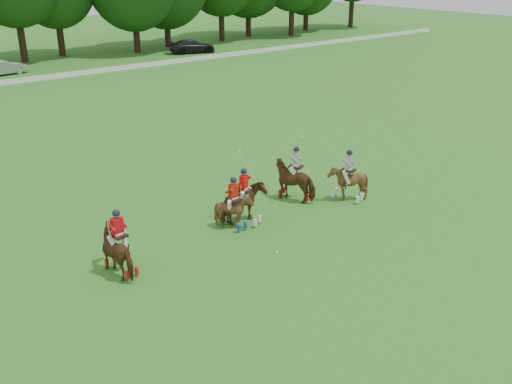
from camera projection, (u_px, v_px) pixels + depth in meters
ground at (303, 278)px, 19.04m from camera, size 180.00×180.00×0.00m
car_mid at (3, 68)px, 51.11m from camera, size 4.19×1.97×1.33m
car_right at (192, 46)px, 62.64m from camera, size 5.40×3.39×1.46m
polo_red_a at (120, 250)px, 19.07m from camera, size 1.23×2.03×2.33m
polo_red_b at (244, 204)px, 22.66m from camera, size 2.04×1.93×2.87m
polo_red_c at (234, 210)px, 22.35m from camera, size 1.14×1.28×2.11m
polo_stripe_a at (295, 180)px, 24.94m from camera, size 1.72×2.25×2.96m
polo_stripe_b at (348, 182)px, 24.82m from camera, size 1.70×1.80×2.32m
polo_ball at (277, 252)px, 20.59m from camera, size 0.09×0.09×0.09m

